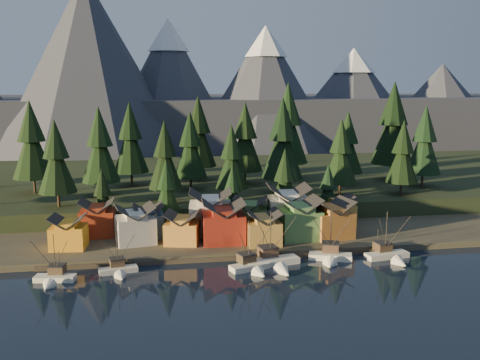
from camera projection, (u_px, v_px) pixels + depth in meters
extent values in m
plane|color=black|center=(238.00, 286.00, 101.62)|extent=(500.00, 500.00, 0.00)
cube|color=#383328|center=(214.00, 227.00, 140.31)|extent=(400.00, 50.00, 1.50)
cube|color=black|center=(197.00, 184.00, 188.43)|extent=(420.00, 100.00, 6.00)
cube|color=#433B2F|center=(226.00, 256.00, 117.54)|extent=(80.00, 4.00, 1.00)
cube|color=#434757|center=(176.00, 121.00, 331.89)|extent=(560.00, 160.00, 30.00)
cone|color=#434757|center=(88.00, 69.00, 261.01)|extent=(100.00, 100.00, 90.00)
cone|color=#434757|center=(169.00, 87.00, 286.58)|extent=(80.00, 80.00, 72.00)
cone|color=white|center=(168.00, 35.00, 281.71)|extent=(22.40, 22.40, 17.28)
cone|color=#434757|center=(265.00, 91.00, 283.41)|extent=(84.00, 84.00, 68.00)
cone|color=white|center=(266.00, 41.00, 278.81)|extent=(23.52, 23.52, 16.32)
cone|color=#434757|center=(352.00, 99.00, 308.76)|extent=(92.00, 92.00, 58.00)
cone|color=white|center=(354.00, 60.00, 304.84)|extent=(25.76, 25.76, 13.92)
cone|color=#434757|center=(440.00, 105.00, 326.98)|extent=(88.00, 88.00, 50.00)
cube|color=silver|center=(55.00, 279.00, 104.28)|extent=(8.13, 3.98, 1.47)
cone|color=silver|center=(47.00, 287.00, 100.08)|extent=(3.15, 3.07, 2.75)
cube|color=black|center=(55.00, 282.00, 104.38)|extent=(8.32, 4.05, 0.32)
cube|color=#503D2A|center=(57.00, 270.00, 105.43)|extent=(3.34, 3.19, 1.65)
cube|color=#262323|center=(57.00, 265.00, 105.27)|extent=(3.56, 3.40, 0.18)
cylinder|color=black|center=(54.00, 255.00, 103.89)|extent=(0.17, 0.17, 8.26)
cylinder|color=black|center=(59.00, 261.00, 106.79)|extent=(0.13, 0.13, 4.04)
cube|color=beige|center=(118.00, 271.00, 108.91)|extent=(8.11, 4.05, 1.40)
cone|color=beige|center=(121.00, 278.00, 104.99)|extent=(3.08, 3.10, 2.63)
cube|color=black|center=(118.00, 273.00, 109.00)|extent=(8.30, 4.13, 0.31)
cube|color=brown|center=(117.00, 262.00, 109.97)|extent=(3.25, 3.11, 1.58)
cube|color=#262323|center=(117.00, 258.00, 109.82)|extent=(3.46, 3.32, 0.18)
cylinder|color=black|center=(117.00, 249.00, 108.53)|extent=(0.16, 0.16, 7.88)
cylinder|color=black|center=(116.00, 254.00, 111.24)|extent=(0.12, 0.12, 3.85)
cube|color=silver|center=(250.00, 268.00, 110.66)|extent=(8.91, 5.47, 1.61)
cone|color=silver|center=(261.00, 275.00, 106.65)|extent=(3.76, 3.66, 3.03)
cube|color=black|center=(250.00, 270.00, 110.77)|extent=(9.12, 5.58, 0.35)
cube|color=#433624|center=(246.00, 258.00, 111.72)|extent=(4.01, 3.88, 1.82)
cube|color=#262323|center=(246.00, 254.00, 111.54)|extent=(4.26, 4.13, 0.20)
cylinder|color=black|center=(249.00, 242.00, 110.17)|extent=(0.18, 0.18, 9.08)
cylinder|color=black|center=(242.00, 250.00, 112.99)|extent=(0.14, 0.14, 4.44)
cube|color=white|center=(272.00, 263.00, 113.65)|extent=(12.27, 5.53, 1.82)
cone|color=white|center=(285.00, 273.00, 107.64)|extent=(4.10, 4.60, 3.41)
cube|color=black|center=(272.00, 266.00, 113.77)|extent=(12.56, 5.64, 0.40)
cube|color=#51382B|center=(268.00, 252.00, 115.34)|extent=(4.20, 4.02, 2.05)
cube|color=#262323|center=(268.00, 247.00, 115.13)|extent=(4.47, 4.29, 0.23)
cylinder|color=black|center=(271.00, 235.00, 113.25)|extent=(0.20, 0.20, 10.23)
cylinder|color=black|center=(263.00, 242.00, 117.32)|extent=(0.16, 0.16, 5.00)
cube|color=white|center=(330.00, 257.00, 117.07)|extent=(9.86, 6.23, 1.76)
cone|color=white|center=(330.00, 265.00, 112.13)|extent=(4.18, 4.10, 3.31)
cube|color=black|center=(330.00, 260.00, 117.18)|extent=(10.09, 6.36, 0.39)
cube|color=brown|center=(330.00, 248.00, 118.41)|extent=(4.43, 4.30, 1.99)
cube|color=#262323|center=(331.00, 243.00, 118.21)|extent=(4.72, 4.58, 0.22)
cylinder|color=black|center=(331.00, 231.00, 116.58)|extent=(0.20, 0.20, 9.93)
cylinder|color=black|center=(331.00, 239.00, 120.00)|extent=(0.15, 0.15, 4.85)
cube|color=silver|center=(387.00, 256.00, 118.02)|extent=(10.13, 4.55, 1.64)
cone|color=silver|center=(401.00, 264.00, 113.01)|extent=(3.56, 3.77, 3.08)
cube|color=black|center=(387.00, 259.00, 118.13)|extent=(10.38, 4.64, 0.36)
cube|color=#463525|center=(383.00, 247.00, 119.41)|extent=(3.72, 3.55, 1.85)
cube|color=#262323|center=(383.00, 243.00, 119.22)|extent=(3.95, 3.78, 0.21)
cylinder|color=black|center=(386.00, 232.00, 117.62)|extent=(0.18, 0.18, 9.24)
cylinder|color=black|center=(378.00, 238.00, 121.04)|extent=(0.14, 0.14, 4.52)
cube|color=orange|center=(69.00, 237.00, 119.66)|extent=(8.07, 7.22, 5.15)
cube|color=orange|center=(68.00, 224.00, 119.12)|extent=(4.70, 6.78, 1.05)
cube|color=beige|center=(136.00, 230.00, 123.51)|extent=(9.81, 9.04, 6.20)
cube|color=beige|center=(135.00, 214.00, 122.85)|extent=(5.98, 8.20, 1.21)
cube|color=#C78533|center=(182.00, 232.00, 123.49)|extent=(8.98, 8.60, 5.05)
cube|color=#C78533|center=(182.00, 220.00, 122.95)|extent=(5.63, 7.69, 1.06)
cube|color=maroon|center=(223.00, 228.00, 124.12)|extent=(9.86, 8.77, 6.79)
cube|color=maroon|center=(223.00, 211.00, 123.40)|extent=(5.53, 8.47, 1.35)
cube|color=#A37B39|center=(263.00, 232.00, 122.96)|extent=(7.61, 7.61, 5.42)
cube|color=#A37B39|center=(263.00, 219.00, 122.38)|extent=(4.19, 7.45, 1.07)
cube|color=#508045|center=(299.00, 224.00, 127.00)|extent=(9.66, 8.21, 6.96)
cube|color=#508045|center=(300.00, 207.00, 126.27)|extent=(5.41, 7.93, 1.33)
cube|color=#AF6A2D|center=(331.00, 224.00, 128.34)|extent=(10.33, 9.40, 6.26)
cube|color=#AF6A2D|center=(331.00, 209.00, 127.67)|extent=(6.26, 8.54, 1.28)
cube|color=maroon|center=(98.00, 223.00, 129.48)|extent=(8.31, 7.43, 6.33)
cube|color=maroon|center=(97.00, 208.00, 128.82)|extent=(4.64, 7.19, 1.14)
cube|color=#34527C|center=(148.00, 225.00, 128.37)|extent=(7.67, 7.26, 5.83)
cube|color=#34527C|center=(148.00, 211.00, 127.76)|extent=(4.44, 6.88, 1.01)
cube|color=white|center=(210.00, 218.00, 131.23)|extent=(11.07, 9.72, 7.64)
cube|color=white|center=(210.00, 200.00, 130.42)|extent=(6.50, 9.05, 1.43)
cube|color=#426D3B|center=(250.00, 219.00, 133.85)|extent=(9.90, 8.83, 5.95)
cube|color=#426D3B|center=(250.00, 205.00, 133.21)|extent=(6.19, 7.75, 1.19)
cube|color=silver|center=(288.00, 213.00, 135.78)|extent=(10.95, 9.91, 7.95)
cube|color=silver|center=(288.00, 195.00, 134.95)|extent=(6.35, 9.35, 1.44)
cube|color=#B08C3E|center=(339.00, 215.00, 138.17)|extent=(7.30, 6.86, 5.85)
cube|color=#B08C3E|center=(339.00, 202.00, 137.56)|extent=(4.06, 6.67, 1.01)
cylinder|color=#332319|center=(35.00, 185.00, 158.00)|extent=(0.70, 0.70, 4.81)
cone|color=black|center=(32.00, 150.00, 156.14)|extent=(11.77, 11.77, 16.58)
cone|color=black|center=(30.00, 121.00, 154.62)|extent=(8.02, 8.02, 12.03)
cylinder|color=#332319|center=(59.00, 199.00, 140.28)|extent=(0.70, 0.70, 4.06)
cone|color=black|center=(57.00, 166.00, 138.71)|extent=(9.93, 9.93, 13.99)
cone|color=black|center=(55.00, 138.00, 137.43)|extent=(6.77, 6.77, 10.16)
cylinder|color=#332319|center=(102.00, 188.00, 153.51)|extent=(0.70, 0.70, 4.55)
cone|color=black|center=(100.00, 154.00, 151.76)|extent=(11.11, 11.11, 15.66)
cone|color=black|center=(99.00, 126.00, 150.32)|extent=(7.58, 7.58, 11.37)
cylinder|color=#332319|center=(132.00, 178.00, 169.35)|extent=(0.70, 0.70, 4.66)
cone|color=black|center=(131.00, 147.00, 167.56)|extent=(11.38, 11.38, 16.04)
cone|color=black|center=(130.00, 120.00, 166.09)|extent=(7.76, 7.76, 11.64)
cylinder|color=#332319|center=(166.00, 194.00, 146.78)|extent=(0.70, 0.70, 3.92)
cone|color=black|center=(165.00, 164.00, 145.27)|extent=(9.58, 9.58, 13.51)
cone|color=black|center=(164.00, 138.00, 144.03)|extent=(6.53, 6.53, 9.80)
cylinder|color=#332319|center=(191.00, 183.00, 162.61)|extent=(0.70, 0.70, 4.23)
cone|color=black|center=(190.00, 153.00, 160.98)|extent=(10.33, 10.33, 14.56)
cone|color=black|center=(190.00, 128.00, 159.65)|extent=(7.05, 7.05, 10.57)
cylinder|color=#332319|center=(232.00, 194.00, 147.78)|extent=(0.70, 0.70, 3.71)
cone|color=black|center=(232.00, 165.00, 146.35)|extent=(9.06, 9.06, 12.76)
cone|color=black|center=(232.00, 141.00, 145.18)|extent=(6.18, 6.18, 9.26)
cylinder|color=#332319|center=(245.00, 177.00, 172.29)|extent=(0.70, 0.70, 4.65)
cone|color=black|center=(245.00, 146.00, 170.50)|extent=(11.36, 11.36, 16.01)
cone|color=black|center=(245.00, 120.00, 169.03)|extent=(7.75, 7.75, 11.62)
cylinder|color=#332319|center=(282.00, 185.00, 157.06)|extent=(0.70, 0.70, 4.97)
cone|color=black|center=(282.00, 149.00, 155.15)|extent=(12.14, 12.14, 17.10)
cone|color=black|center=(283.00, 118.00, 153.58)|extent=(8.28, 8.28, 12.41)
cylinder|color=#332319|center=(287.00, 170.00, 182.56)|extent=(0.70, 0.70, 5.70)
cone|color=black|center=(288.00, 134.00, 180.36)|extent=(13.94, 13.94, 19.64)
cone|color=black|center=(288.00, 104.00, 178.56)|extent=(9.50, 9.50, 14.25)
cylinder|color=#332319|center=(340.00, 189.00, 154.90)|extent=(0.70, 0.70, 3.92)
cone|color=black|center=(341.00, 160.00, 153.39)|extent=(9.57, 9.57, 13.49)
cone|color=black|center=(341.00, 135.00, 152.16)|extent=(6.53, 6.53, 9.79)
cylinder|color=#332319|center=(346.00, 178.00, 171.71)|extent=(0.70, 0.70, 4.15)
cone|color=black|center=(347.00, 150.00, 170.11)|extent=(10.14, 10.14, 14.29)
cone|color=black|center=(348.00, 127.00, 168.80)|extent=(6.91, 6.91, 10.37)
cylinder|color=#332319|center=(401.00, 188.00, 155.89)|extent=(0.70, 0.70, 3.83)
cone|color=black|center=(402.00, 160.00, 154.41)|extent=(9.37, 9.37, 13.20)
cone|color=black|center=(404.00, 136.00, 153.20)|extent=(6.39, 6.39, 9.58)
cylinder|color=#332319|center=(391.00, 171.00, 180.31)|extent=(0.70, 0.70, 5.78)
cone|color=black|center=(393.00, 134.00, 178.08)|extent=(14.13, 14.13, 19.91)
cone|color=black|center=(394.00, 103.00, 176.26)|extent=(9.64, 9.64, 14.45)
cylinder|color=#332319|center=(199.00, 172.00, 179.69)|extent=(0.70, 0.70, 4.97)
cone|color=black|center=(198.00, 141.00, 177.78)|extent=(12.14, 12.14, 17.11)
cone|color=black|center=(198.00, 114.00, 176.21)|extent=(8.28, 8.28, 12.42)
cylinder|color=#332319|center=(422.00, 180.00, 167.49)|extent=(0.70, 0.70, 4.50)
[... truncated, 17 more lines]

